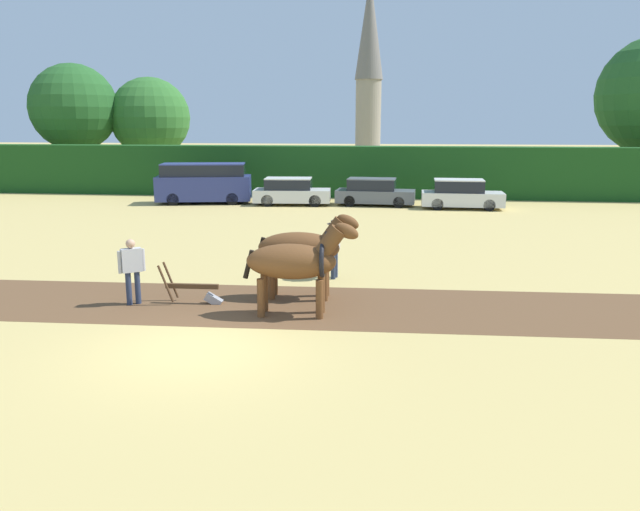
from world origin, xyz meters
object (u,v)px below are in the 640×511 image
object	(u,v)px
parked_car_center_left	(374,192)
parked_van	(204,183)
church_spire	(369,66)
tree_center_left	(150,118)
draft_horse_lead_left	(296,262)
draft_horse_lead_right	(303,248)
plow	(197,291)
tree_left	(74,108)
parked_car_center	(461,195)
parked_car_left	(291,192)
farmer_beside_team	(334,244)
farmer_at_plow	(132,267)

from	to	relation	value
parked_car_center_left	parked_van	bearing A→B (deg)	-174.96
church_spire	tree_center_left	bearing A→B (deg)	-119.51
draft_horse_lead_left	church_spire	bearing A→B (deg)	89.07
draft_horse_lead_right	plow	bearing A→B (deg)	-164.17
parked_van	tree_left	bearing A→B (deg)	133.06
plow	church_spire	bearing A→B (deg)	86.37
plow	parked_car_center	distance (m)	20.73
parked_car_center_left	parked_car_center	world-z (taller)	parked_car_center
tree_left	draft_horse_lead_left	world-z (taller)	tree_left
draft_horse_lead_right	parked_car_left	distance (m)	18.86
parked_van	draft_horse_lead_right	bearing A→B (deg)	-76.33
draft_horse_lead_left	parked_car_center	xyz separation A→B (m)	(5.72, 19.61, -0.57)
draft_horse_lead_left	tree_center_left	bearing A→B (deg)	115.16
tree_left	plow	world-z (taller)	tree_left
church_spire	parked_car_center_left	world-z (taller)	church_spire
farmer_beside_team	parked_car_center_left	size ratio (longest dim) A/B	0.39
plow	parked_van	size ratio (longest dim) A/B	0.29
parked_car_center_left	farmer_at_plow	bearing A→B (deg)	-101.39
draft_horse_lead_left	parked_car_center	bearing A→B (deg)	71.69
tree_center_left	church_spire	xyz separation A→B (m)	(14.82, 26.18, 5.71)
parked_car_center_left	draft_horse_lead_right	bearing A→B (deg)	-89.89
parked_car_center	farmer_beside_team	bearing A→B (deg)	-106.88
farmer_beside_team	plow	bearing A→B (deg)	-124.46
farmer_at_plow	parked_car_center_left	world-z (taller)	farmer_at_plow
church_spire	farmer_at_plow	size ratio (longest dim) A/B	11.97
parked_van	parked_car_center_left	world-z (taller)	parked_van
parked_car_center	tree_left	bearing A→B (deg)	161.65
tree_center_left	parked_van	distance (m)	13.64
plow	farmer_beside_team	xyz separation A→B (m)	(3.22, 3.04, 0.70)
draft_horse_lead_left	tree_left	bearing A→B (deg)	123.56
farmer_beside_team	parked_van	bearing A→B (deg)	131.15
church_spire	draft_horse_lead_left	distance (m)	57.92
farmer_beside_team	parked_car_center	size ratio (longest dim) A/B	0.40
tree_left	parked_car_center	size ratio (longest dim) A/B	2.00
tree_center_left	parked_van	world-z (taller)	tree_center_left
plow	parked_car_center	bearing A→B (deg)	64.06
draft_horse_lead_left	parked_car_center_left	distance (m)	20.40
draft_horse_lead_left	parked_car_center_left	xyz separation A→B (m)	(1.08, 20.37, -0.60)
tree_center_left	plow	world-z (taller)	tree_center_left
church_spire	draft_horse_lead_left	bearing A→B (deg)	-88.90
farmer_beside_team	parked_car_left	size ratio (longest dim) A/B	0.40
farmer_at_plow	parked_car_center	world-z (taller)	farmer_at_plow
plow	parked_car_center_left	distance (m)	20.07
tree_left	parked_car_center	world-z (taller)	tree_left
tree_left	draft_horse_lead_right	bearing A→B (deg)	-53.02
farmer_beside_team	farmer_at_plow	bearing A→B (deg)	-133.17
parked_van	parked_car_left	size ratio (longest dim) A/B	1.28
farmer_beside_team	parked_car_center_left	distance (m)	16.68
tree_center_left	farmer_at_plow	world-z (taller)	tree_center_left
tree_left	farmer_at_plow	size ratio (longest dim) A/B	5.11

